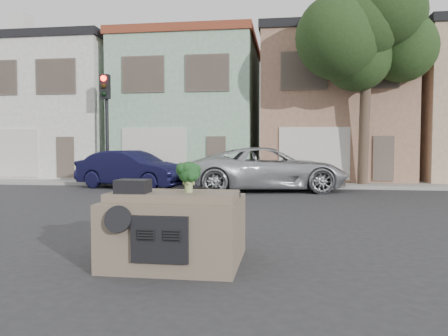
% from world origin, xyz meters
% --- Properties ---
extents(ground_plane, '(120.00, 120.00, 0.00)m').
position_xyz_m(ground_plane, '(0.00, 0.00, 0.00)').
color(ground_plane, '#303033').
rests_on(ground_plane, ground).
extents(sidewalk, '(40.00, 3.00, 0.15)m').
position_xyz_m(sidewalk, '(0.00, 10.50, 0.07)').
color(sidewalk, gray).
rests_on(sidewalk, ground).
extents(townhouse_white, '(7.20, 8.20, 7.55)m').
position_xyz_m(townhouse_white, '(-11.00, 14.50, 3.77)').
color(townhouse_white, silver).
rests_on(townhouse_white, ground).
extents(townhouse_mint, '(7.20, 8.20, 7.55)m').
position_xyz_m(townhouse_mint, '(-3.50, 14.50, 3.77)').
color(townhouse_mint, '#92B99B').
rests_on(townhouse_mint, ground).
extents(townhouse_tan, '(7.20, 8.20, 7.55)m').
position_xyz_m(townhouse_tan, '(4.00, 14.50, 3.77)').
color(townhouse_tan, '#9E725A').
rests_on(townhouse_tan, ground).
extents(navy_sedan, '(5.16, 2.99, 1.61)m').
position_xyz_m(navy_sedan, '(-4.81, 8.19, 0.00)').
color(navy_sedan, '#121133').
rests_on(navy_sedan, ground).
extents(silver_pickup, '(6.73, 4.00, 1.75)m').
position_xyz_m(silver_pickup, '(1.00, 7.99, 0.00)').
color(silver_pickup, '#B5B8BD').
rests_on(silver_pickup, ground).
extents(traffic_signal, '(0.40, 0.40, 5.10)m').
position_xyz_m(traffic_signal, '(-6.50, 9.50, 2.55)').
color(traffic_signal, black).
rests_on(traffic_signal, ground).
extents(tree_near, '(4.40, 4.00, 8.50)m').
position_xyz_m(tree_near, '(5.00, 9.80, 4.25)').
color(tree_near, '#233B19').
rests_on(tree_near, ground).
extents(car_dashboard, '(2.00, 1.80, 1.12)m').
position_xyz_m(car_dashboard, '(0.00, -3.00, 0.56)').
color(car_dashboard, '#6E5F4E').
rests_on(car_dashboard, ground).
extents(instrument_hump, '(0.48, 0.38, 0.20)m').
position_xyz_m(instrument_hump, '(-0.58, -3.35, 1.22)').
color(instrument_hump, black).
rests_on(instrument_hump, car_dashboard).
extents(wiper_arm, '(0.69, 0.15, 0.02)m').
position_xyz_m(wiper_arm, '(0.28, -2.62, 1.13)').
color(wiper_arm, black).
rests_on(wiper_arm, car_dashboard).
extents(broccoli, '(0.55, 0.55, 0.48)m').
position_xyz_m(broccoli, '(0.24, -3.19, 1.36)').
color(broccoli, '#153917').
rests_on(broccoli, car_dashboard).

